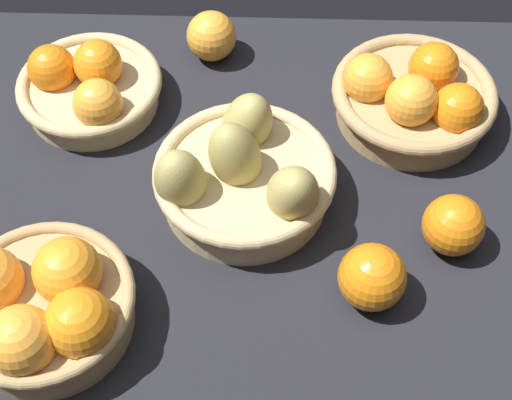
{
  "coord_description": "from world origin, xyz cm",
  "views": [
    {
      "loc": [
        -3.26,
        59.79,
        82.8
      ],
      "look_at": [
        -1.56,
        3.99,
        7.0
      ],
      "focal_mm": 52.05,
      "sensor_mm": 36.0,
      "label": 1
    }
  ],
  "objects_px": {
    "basket_far_right": "(43,306)",
    "basket_near_left": "(414,96)",
    "loose_orange_front_gap": "(211,36)",
    "basket_near_right": "(88,86)",
    "basket_center_pears": "(240,175)",
    "loose_orange_side_gap": "(453,225)",
    "loose_orange_back_gap": "(372,277)"
  },
  "relations": [
    {
      "from": "basket_near_left",
      "to": "loose_orange_back_gap",
      "type": "height_order",
      "value": "basket_near_left"
    },
    {
      "from": "loose_orange_front_gap",
      "to": "loose_orange_back_gap",
      "type": "relative_size",
      "value": 0.93
    },
    {
      "from": "loose_orange_front_gap",
      "to": "loose_orange_back_gap",
      "type": "height_order",
      "value": "loose_orange_back_gap"
    },
    {
      "from": "basket_near_left",
      "to": "loose_orange_front_gap",
      "type": "bearing_deg",
      "value": -22.65
    },
    {
      "from": "basket_far_right",
      "to": "loose_orange_back_gap",
      "type": "distance_m",
      "value": 0.38
    },
    {
      "from": "basket_near_right",
      "to": "loose_orange_back_gap",
      "type": "height_order",
      "value": "basket_near_right"
    },
    {
      "from": "basket_center_pears",
      "to": "loose_orange_side_gap",
      "type": "height_order",
      "value": "basket_center_pears"
    },
    {
      "from": "basket_near_right",
      "to": "basket_center_pears",
      "type": "xyz_separation_m",
      "value": [
        -0.23,
        0.16,
        0.01
      ]
    },
    {
      "from": "basket_near_right",
      "to": "basket_center_pears",
      "type": "distance_m",
      "value": 0.28
    },
    {
      "from": "basket_near_right",
      "to": "loose_orange_front_gap",
      "type": "xyz_separation_m",
      "value": [
        -0.17,
        -0.11,
        0.0
      ]
    },
    {
      "from": "basket_near_left",
      "to": "basket_center_pears",
      "type": "xyz_separation_m",
      "value": [
        0.24,
        0.15,
        0.0
      ]
    },
    {
      "from": "loose_orange_side_gap",
      "to": "loose_orange_back_gap",
      "type": "bearing_deg",
      "value": 36.69
    },
    {
      "from": "loose_orange_front_gap",
      "to": "loose_orange_side_gap",
      "type": "distance_m",
      "value": 0.47
    },
    {
      "from": "basket_center_pears",
      "to": "loose_orange_front_gap",
      "type": "relative_size",
      "value": 3.13
    },
    {
      "from": "basket_near_right",
      "to": "basket_near_left",
      "type": "relative_size",
      "value": 0.9
    },
    {
      "from": "loose_orange_front_gap",
      "to": "loose_orange_side_gap",
      "type": "height_order",
      "value": "loose_orange_side_gap"
    },
    {
      "from": "basket_near_right",
      "to": "loose_orange_side_gap",
      "type": "bearing_deg",
      "value": 155.2
    },
    {
      "from": "basket_center_pears",
      "to": "loose_orange_side_gap",
      "type": "distance_m",
      "value": 0.28
    },
    {
      "from": "basket_near_left",
      "to": "loose_orange_back_gap",
      "type": "relative_size",
      "value": 2.85
    },
    {
      "from": "loose_orange_side_gap",
      "to": "basket_near_right",
      "type": "bearing_deg",
      "value": -24.8
    },
    {
      "from": "basket_near_left",
      "to": "basket_near_right",
      "type": "bearing_deg",
      "value": -1.37
    },
    {
      "from": "loose_orange_front_gap",
      "to": "loose_orange_back_gap",
      "type": "xyz_separation_m",
      "value": [
        -0.22,
        0.42,
        0.0
      ]
    },
    {
      "from": "basket_center_pears",
      "to": "loose_orange_side_gap",
      "type": "xyz_separation_m",
      "value": [
        -0.27,
        0.06,
        -0.01
      ]
    },
    {
      "from": "basket_far_right",
      "to": "loose_orange_front_gap",
      "type": "xyz_separation_m",
      "value": [
        -0.16,
        -0.47,
        -0.01
      ]
    },
    {
      "from": "basket_near_right",
      "to": "basket_near_left",
      "type": "bearing_deg",
      "value": 178.63
    },
    {
      "from": "basket_center_pears",
      "to": "loose_orange_front_gap",
      "type": "xyz_separation_m",
      "value": [
        0.06,
        -0.28,
        -0.01
      ]
    },
    {
      "from": "basket_center_pears",
      "to": "loose_orange_front_gap",
      "type": "height_order",
      "value": "basket_center_pears"
    },
    {
      "from": "basket_near_left",
      "to": "loose_orange_side_gap",
      "type": "height_order",
      "value": "basket_near_left"
    },
    {
      "from": "basket_far_right",
      "to": "basket_near_left",
      "type": "height_order",
      "value": "basket_far_right"
    },
    {
      "from": "basket_far_right",
      "to": "basket_center_pears",
      "type": "relative_size",
      "value": 0.9
    },
    {
      "from": "basket_far_right",
      "to": "loose_orange_back_gap",
      "type": "relative_size",
      "value": 2.6
    },
    {
      "from": "basket_far_right",
      "to": "loose_orange_side_gap",
      "type": "distance_m",
      "value": 0.5
    }
  ]
}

